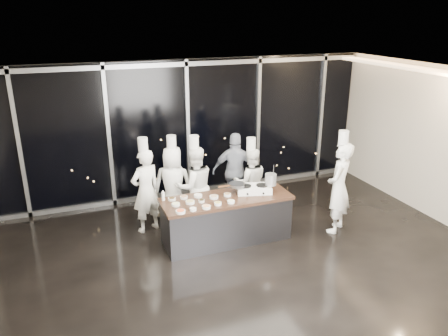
% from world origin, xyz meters
% --- Properties ---
extents(ground, '(9.00, 9.00, 0.00)m').
position_xyz_m(ground, '(0.00, 0.00, 0.00)').
color(ground, black).
rests_on(ground, ground).
extents(room_shell, '(9.02, 7.02, 3.21)m').
position_xyz_m(room_shell, '(0.18, 0.00, 2.25)').
color(room_shell, beige).
rests_on(room_shell, ground).
extents(window_wall, '(8.90, 0.11, 3.20)m').
position_xyz_m(window_wall, '(0.00, 3.43, 1.60)').
color(window_wall, black).
rests_on(window_wall, ground).
extents(demo_counter, '(2.46, 0.86, 0.90)m').
position_xyz_m(demo_counter, '(0.00, 0.90, 0.45)').
color(demo_counter, '#36363A').
rests_on(demo_counter, ground).
extents(stove, '(0.74, 0.56, 0.14)m').
position_xyz_m(stove, '(0.59, 0.96, 0.96)').
color(stove, white).
rests_on(stove, demo_counter).
extents(frying_pan, '(0.56, 0.38, 0.05)m').
position_xyz_m(frying_pan, '(0.26, 1.04, 1.07)').
color(frying_pan, slate).
rests_on(frying_pan, stove).
extents(stock_pot, '(0.27, 0.27, 0.22)m').
position_xyz_m(stock_pot, '(0.90, 0.87, 1.15)').
color(stock_pot, silver).
rests_on(stock_pot, stove).
extents(prep_bowls, '(1.18, 0.74, 0.05)m').
position_xyz_m(prep_bowls, '(-0.57, 0.84, 0.93)').
color(prep_bowls, white).
rests_on(prep_bowls, demo_counter).
extents(squeeze_bottle, '(0.06, 0.06, 0.21)m').
position_xyz_m(squeeze_bottle, '(-1.14, 1.19, 1.00)').
color(squeeze_bottle, white).
rests_on(squeeze_bottle, demo_counter).
extents(chef_far_left, '(0.73, 0.61, 1.94)m').
position_xyz_m(chef_far_left, '(-1.34, 1.86, 0.88)').
color(chef_far_left, white).
rests_on(chef_far_left, ground).
extents(chef_left, '(0.95, 0.81, 1.87)m').
position_xyz_m(chef_left, '(-0.73, 2.06, 0.83)').
color(chef_left, white).
rests_on(chef_left, ground).
extents(chef_center, '(0.85, 0.67, 1.91)m').
position_xyz_m(chef_center, '(-0.35, 1.78, 0.85)').
color(chef_center, white).
rests_on(chef_center, ground).
extents(guest, '(1.11, 0.82, 1.75)m').
position_xyz_m(guest, '(0.72, 2.18, 0.88)').
color(guest, '#15213A').
rests_on(guest, ground).
extents(chef_right, '(0.84, 0.72, 1.74)m').
position_xyz_m(chef_right, '(0.89, 1.79, 0.77)').
color(chef_right, white).
rests_on(chef_right, ground).
extents(chef_side, '(0.80, 0.77, 2.08)m').
position_xyz_m(chef_side, '(2.22, 0.50, 0.94)').
color(chef_side, white).
rests_on(chef_side, ground).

